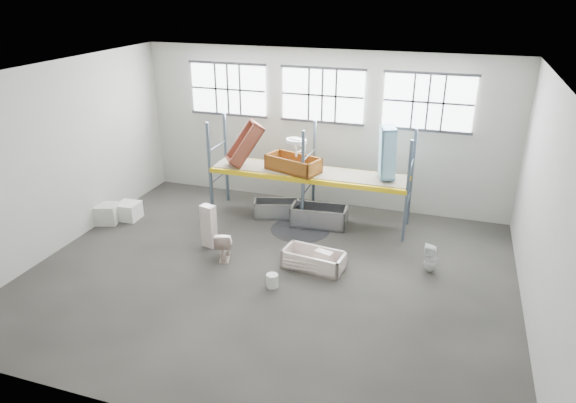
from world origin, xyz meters
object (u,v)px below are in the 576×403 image
at_px(toilet_beige, 224,244).
at_px(bucket, 272,281).
at_px(toilet_white, 431,258).
at_px(steel_tub_left, 277,209).
at_px(bathtub_beige, 314,259).
at_px(steel_tub_right, 319,216).
at_px(carton_near, 106,214).
at_px(cistern_tall, 209,226).
at_px(rust_tub_flat, 293,164).
at_px(blue_tub_upright, 387,153).

bearing_deg(toilet_beige, bucket, 133.38).
xyz_separation_m(toilet_white, steel_tub_left, (-4.85, 1.97, -0.12)).
height_order(bathtub_beige, toilet_white, toilet_white).
bearing_deg(bucket, steel_tub_left, 107.86).
height_order(bathtub_beige, bucket, bathtub_beige).
bearing_deg(steel_tub_right, carton_near, -163.43).
bearing_deg(cistern_tall, steel_tub_left, 80.19).
relative_size(toilet_white, rust_tub_flat, 0.46).
xyz_separation_m(bathtub_beige, rust_tub_flat, (-1.43, 2.69, 1.59)).
relative_size(cistern_tall, bucket, 3.65).
bearing_deg(carton_near, blue_tub_upright, 15.26).
relative_size(toilet_beige, cistern_tall, 0.66).
bearing_deg(bucket, cistern_tall, 148.74).
xyz_separation_m(steel_tub_left, steel_tub_right, (1.44, -0.21, 0.05)).
bearing_deg(cistern_tall, bathtub_beige, 10.14).
height_order(bathtub_beige, steel_tub_right, steel_tub_right).
distance_m(blue_tub_upright, bucket, 5.05).
bearing_deg(bathtub_beige, cistern_tall, -177.63).
bearing_deg(carton_near, steel_tub_right, 16.57).
relative_size(toilet_beige, carton_near, 1.16).
height_order(steel_tub_left, steel_tub_right, steel_tub_right).
bearing_deg(cistern_tall, toilet_beige, -21.18).
distance_m(bathtub_beige, rust_tub_flat, 3.44).
relative_size(bathtub_beige, toilet_white, 2.11).
xyz_separation_m(rust_tub_flat, carton_near, (-5.37, -2.06, -1.52)).
distance_m(bathtub_beige, steel_tub_left, 3.36).
bearing_deg(toilet_beige, steel_tub_right, -141.76).
relative_size(toilet_white, steel_tub_right, 0.45).
height_order(toilet_beige, blue_tub_upright, blue_tub_upright).
height_order(cistern_tall, bucket, cistern_tall).
bearing_deg(toilet_white, steel_tub_left, -116.25).
distance_m(steel_tub_right, carton_near, 6.53).
bearing_deg(bucket, steel_tub_right, 87.27).
relative_size(cistern_tall, toilet_white, 1.64).
bearing_deg(bathtub_beige, carton_near, -178.52).
xyz_separation_m(toilet_beige, steel_tub_right, (1.88, 2.74, -0.10)).
xyz_separation_m(steel_tub_left, rust_tub_flat, (0.55, -0.02, 1.56)).
distance_m(bathtub_beige, blue_tub_upright, 3.81).
xyz_separation_m(bathtub_beige, steel_tub_right, (-0.54, 2.50, 0.07)).
relative_size(steel_tub_left, steel_tub_right, 0.84).
bearing_deg(carton_near, cistern_tall, -6.08).
bearing_deg(rust_tub_flat, blue_tub_upright, 3.21).
relative_size(bucket, carton_near, 0.49).
bearing_deg(toilet_beige, steel_tub_left, -115.83).
height_order(rust_tub_flat, blue_tub_upright, blue_tub_upright).
distance_m(steel_tub_left, rust_tub_flat, 1.66).
xyz_separation_m(toilet_beige, carton_near, (-4.38, 0.88, -0.11)).
bearing_deg(cistern_tall, rust_tub_flat, 70.34).
bearing_deg(carton_near, bucket, -16.84).
distance_m(steel_tub_left, steel_tub_right, 1.46).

